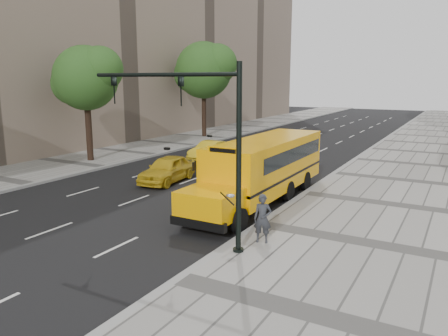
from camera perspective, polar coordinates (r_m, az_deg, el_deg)
The scene contains 12 objects.
ground at distance 25.27m, azimuth -2.49°, elevation -1.87°, with size 140.00×140.00×0.00m, color black.
sidewalk_museum at distance 21.69m, azimuth 25.71°, elevation -5.08°, with size 12.00×140.00×0.15m, color gray.
sidewalk_far at distance 32.31m, azimuth -19.33°, elevation 0.58°, with size 6.00×140.00×0.15m, color gray.
curb_museum at distance 22.76m, azimuth 10.49°, elevation -3.36°, with size 0.30×140.00×0.15m, color gray.
curb_far at distance 30.15m, azimuth -15.53°, elevation 0.06°, with size 0.30×140.00×0.15m, color gray.
tree_b at distance 32.26m, azimuth -17.53°, elevation 11.21°, with size 5.03×4.47×8.16m.
tree_c at distance 44.36m, azimuth -2.56°, elevation 12.70°, with size 6.29×5.59×9.52m.
school_bus at distance 21.35m, azimuth 5.35°, elevation 0.45°, with size 2.96×11.56×3.19m.
taxi_near at distance 25.40m, azimuth -7.39°, elevation -0.14°, with size 1.78×4.42×1.51m, color gold.
taxi_far at distance 32.49m, azimuth -1.88°, elevation 2.34°, with size 1.41×4.05×1.33m, color gold.
pedestrian at distance 15.55m, azimuth 5.07°, elevation -6.59°, with size 0.64×0.42×1.75m, color #2C2E33.
traffic_signal at distance 14.69m, azimuth -2.93°, elevation 4.65°, with size 6.18×0.36×6.40m.
Camera 1 is at (12.97, -20.88, 5.85)m, focal length 35.00 mm.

